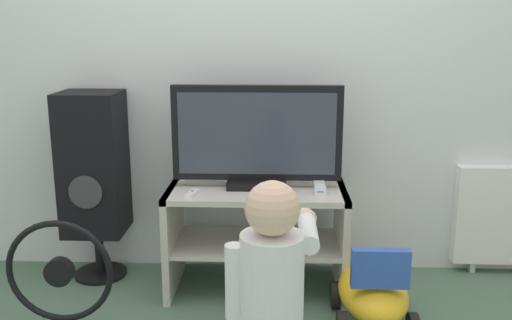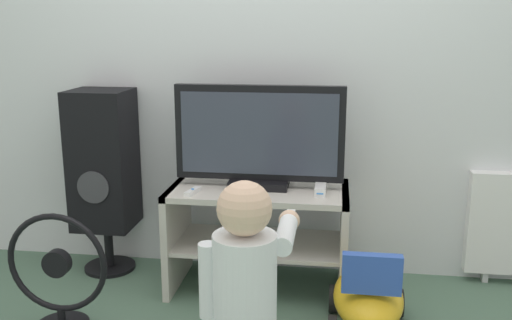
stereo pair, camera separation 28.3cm
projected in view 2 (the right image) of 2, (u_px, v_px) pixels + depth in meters
The scene contains 10 objects.
ground_plane at pixel (252, 309), 2.87m from camera, with size 16.00×16.00×0.00m, color #4C6B56.
wall_back at pixel (267, 42), 3.11m from camera, with size 10.00×0.06×2.60m.
tv_stand at pixel (259, 224), 3.02m from camera, with size 0.93×0.49×0.56m.
television at pixel (259, 138), 2.93m from camera, with size 0.87×0.20×0.53m.
game_console at pixel (321, 188), 2.88m from camera, with size 0.05×0.19×0.04m.
remote_primary at pixel (193, 192), 2.86m from camera, with size 0.06×0.13×0.03m.
child at pixel (246, 280), 2.00m from camera, with size 0.34×0.50×0.89m.
speaker_tower at pixel (103, 163), 3.19m from camera, with size 0.32×0.31×1.05m.
floor_fan at pixel (58, 280), 2.60m from camera, with size 0.48×0.25×0.58m.
ride_on_toy at pixel (368, 297), 2.63m from camera, with size 0.36×0.56×0.44m.
Camera 2 is at (0.39, -2.58, 1.40)m, focal length 40.00 mm.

